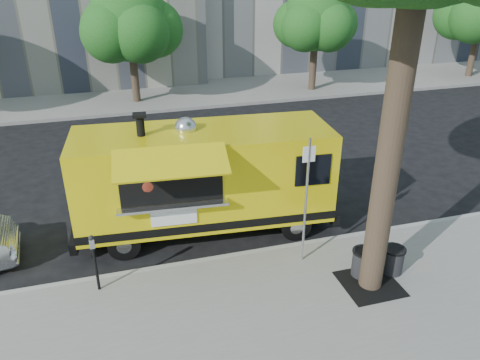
{
  "coord_description": "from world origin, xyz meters",
  "views": [
    {
      "loc": [
        -2.33,
        -9.78,
        6.56
      ],
      "look_at": [
        0.5,
        0.0,
        1.62
      ],
      "focal_mm": 35.0,
      "sensor_mm": 36.0,
      "label": 1
    }
  ],
  "objects_px": {
    "sign_post": "(306,195)",
    "trash_bin_left": "(393,259)",
    "food_truck": "(203,178)",
    "far_tree_b": "(129,21)",
    "far_tree_c": "(316,18)",
    "parking_meter": "(94,257)",
    "trash_bin_right": "(363,262)"
  },
  "relations": [
    {
      "from": "far_tree_b",
      "to": "parking_meter",
      "type": "height_order",
      "value": "far_tree_b"
    },
    {
      "from": "food_truck",
      "to": "trash_bin_left",
      "type": "xyz_separation_m",
      "value": [
        3.58,
        -3.11,
        -1.05
      ]
    },
    {
      "from": "parking_meter",
      "to": "far_tree_b",
      "type": "bearing_deg",
      "value": 81.9
    },
    {
      "from": "food_truck",
      "to": "trash_bin_right",
      "type": "xyz_separation_m",
      "value": [
        2.89,
        -3.03,
        -1.04
      ]
    },
    {
      "from": "far_tree_b",
      "to": "far_tree_c",
      "type": "height_order",
      "value": "far_tree_b"
    },
    {
      "from": "far_tree_b",
      "to": "trash_bin_left",
      "type": "bearing_deg",
      "value": -74.29
    },
    {
      "from": "parking_meter",
      "to": "sign_post",
      "type": "bearing_deg",
      "value": -2.52
    },
    {
      "from": "food_truck",
      "to": "far_tree_c",
      "type": "bearing_deg",
      "value": 59.51
    },
    {
      "from": "far_tree_b",
      "to": "sign_post",
      "type": "xyz_separation_m",
      "value": [
        2.55,
        -14.25,
        -1.98
      ]
    },
    {
      "from": "sign_post",
      "to": "food_truck",
      "type": "xyz_separation_m",
      "value": [
        -1.84,
        2.12,
        -0.32
      ]
    },
    {
      "from": "far_tree_b",
      "to": "parking_meter",
      "type": "distance_m",
      "value": 14.48
    },
    {
      "from": "trash_bin_right",
      "to": "sign_post",
      "type": "bearing_deg",
      "value": 139.13
    },
    {
      "from": "trash_bin_left",
      "to": "trash_bin_right",
      "type": "distance_m",
      "value": 0.69
    },
    {
      "from": "trash_bin_left",
      "to": "far_tree_b",
      "type": "bearing_deg",
      "value": 105.71
    },
    {
      "from": "far_tree_b",
      "to": "food_truck",
      "type": "distance_m",
      "value": 12.37
    },
    {
      "from": "food_truck",
      "to": "trash_bin_right",
      "type": "distance_m",
      "value": 4.31
    },
    {
      "from": "far_tree_c",
      "to": "parking_meter",
      "type": "relative_size",
      "value": 3.9
    },
    {
      "from": "parking_meter",
      "to": "trash_bin_left",
      "type": "bearing_deg",
      "value": -10.65
    },
    {
      "from": "far_tree_b",
      "to": "trash_bin_left",
      "type": "distance_m",
      "value": 16.18
    },
    {
      "from": "food_truck",
      "to": "trash_bin_left",
      "type": "relative_size",
      "value": 10.99
    },
    {
      "from": "far_tree_c",
      "to": "trash_bin_left",
      "type": "height_order",
      "value": "far_tree_c"
    },
    {
      "from": "far_tree_b",
      "to": "food_truck",
      "type": "xyz_separation_m",
      "value": [
        0.71,
        -12.13,
        -2.31
      ]
    },
    {
      "from": "far_tree_c",
      "to": "food_truck",
      "type": "xyz_separation_m",
      "value": [
        -8.29,
        -11.83,
        -2.19
      ]
    },
    {
      "from": "far_tree_b",
      "to": "trash_bin_right",
      "type": "bearing_deg",
      "value": -76.65
    },
    {
      "from": "trash_bin_right",
      "to": "far_tree_c",
      "type": "bearing_deg",
      "value": 70.01
    },
    {
      "from": "sign_post",
      "to": "far_tree_c",
      "type": "bearing_deg",
      "value": 65.19
    },
    {
      "from": "parking_meter",
      "to": "trash_bin_left",
      "type": "xyz_separation_m",
      "value": [
        6.29,
        -1.18,
        -0.51
      ]
    },
    {
      "from": "trash_bin_left",
      "to": "food_truck",
      "type": "bearing_deg",
      "value": 139.03
    },
    {
      "from": "far_tree_c",
      "to": "parking_meter",
      "type": "bearing_deg",
      "value": -128.66
    },
    {
      "from": "sign_post",
      "to": "trash_bin_left",
      "type": "bearing_deg",
      "value": -29.5
    },
    {
      "from": "far_tree_b",
      "to": "sign_post",
      "type": "bearing_deg",
      "value": -79.85
    },
    {
      "from": "sign_post",
      "to": "trash_bin_right",
      "type": "distance_m",
      "value": 1.94
    }
  ]
}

